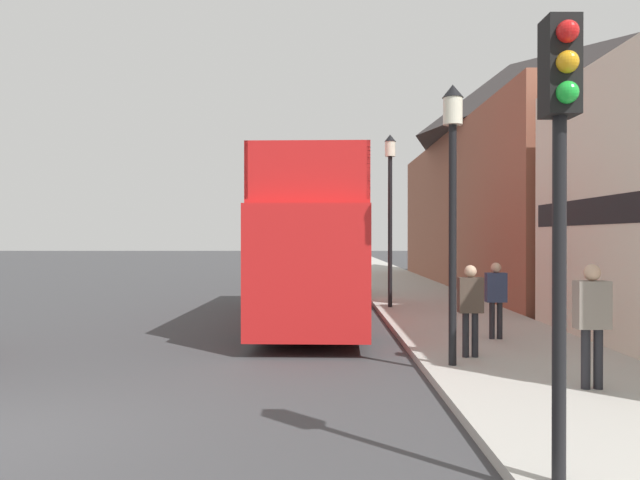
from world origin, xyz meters
TOP-DOWN VIEW (x-y plane):
  - ground_plane at (0.00, 21.00)m, footprint 144.00×144.00m
  - sidewalk at (7.45, 18.00)m, footprint 3.82×108.00m
  - brick_terrace_rear at (12.36, 21.18)m, footprint 6.00×22.60m
  - tour_bus at (3.73, 9.86)m, footprint 2.77×10.17m
  - parked_car_ahead_of_bus at (4.44, 17.14)m, footprint 1.86×4.21m
  - pedestrian_nearest at (7.65, 1.89)m, footprint 0.46×0.25m
  - pedestrian_second at (6.49, 4.21)m, footprint 0.43×0.24m
  - pedestrian_third at (7.50, 6.17)m, footprint 0.42×0.23m
  - traffic_signal at (5.89, -1.49)m, footprint 0.28×0.42m
  - lamp_post_nearest at (6.03, 3.52)m, footprint 0.35×0.35m
  - lamp_post_second at (5.95, 12.09)m, footprint 0.35×0.35m

SIDE VIEW (x-z plane):
  - ground_plane at x=0.00m, z-range 0.00..0.00m
  - sidewalk at x=7.45m, z-range 0.00..0.14m
  - parked_car_ahead_of_bus at x=4.44m, z-range -0.05..1.38m
  - pedestrian_third at x=7.50m, z-range 0.30..1.90m
  - pedestrian_second at x=6.49m, z-range 0.31..1.94m
  - pedestrian_nearest at x=7.65m, z-range 0.32..2.07m
  - tour_bus at x=3.73m, z-range -0.19..3.94m
  - traffic_signal at x=5.89m, z-range 1.07..5.10m
  - lamp_post_nearest at x=6.03m, z-range 1.03..5.70m
  - lamp_post_second at x=5.95m, z-range 1.09..6.34m
  - brick_terrace_rear at x=12.36m, z-range 0.00..10.03m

